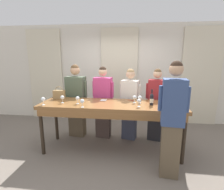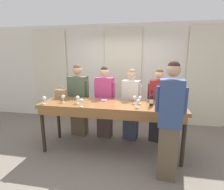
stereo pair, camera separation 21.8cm
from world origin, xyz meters
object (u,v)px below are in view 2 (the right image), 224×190
object	(u,v)px
wine_glass_center_right	(78,98)
guest_striped_shirt	(158,105)
wine_glass_back_mid	(167,103)
wine_glass_front_left	(44,98)
wine_glass_center_mid	(135,98)
wine_glass_front_right	(81,101)
wine_glass_center_left	(63,97)
host_pouring	(170,121)
wine_glass_back_left	(140,98)
wine_glass_front_mid	(138,102)
guest_pink_top	(105,102)
tasting_bar	(111,108)
wine_bottle	(151,100)
handbag	(61,94)
guest_olive_jacket	(79,100)
guest_cream_sweater	(131,104)

from	to	relation	value
wine_glass_center_right	guest_striped_shirt	bearing A→B (deg)	24.08
wine_glass_back_mid	wine_glass_front_left	bearing A→B (deg)	-177.79
wine_glass_front_left	wine_glass_center_mid	xyz separation A→B (m)	(1.72, 0.36, 0.00)
wine_glass_front_right	wine_glass_center_mid	bearing A→B (deg)	23.93
wine_glass_front_right	wine_glass_center_left	world-z (taller)	same
host_pouring	wine_glass_front_left	bearing A→B (deg)	169.98
wine_glass_center_left	wine_glass_back_left	bearing A→B (deg)	6.71
wine_glass_front_mid	guest_pink_top	world-z (taller)	guest_pink_top
tasting_bar	wine_glass_back_mid	size ratio (longest dim) A/B	18.63
wine_bottle	handbag	distance (m)	1.97
wine_glass_front_left	wine_glass_back_left	size ratio (longest dim) A/B	1.00
guest_olive_jacket	tasting_bar	bearing A→B (deg)	-33.64
wine_glass_center_left	wine_glass_center_right	distance (m)	0.32
guest_striped_shirt	wine_glass_center_mid	bearing A→B (deg)	-134.27
wine_glass_front_left	host_pouring	bearing A→B (deg)	-10.02
wine_glass_front_left	wine_glass_front_mid	bearing A→B (deg)	2.98
tasting_bar	wine_glass_front_left	bearing A→B (deg)	-168.84
wine_glass_front_left	wine_glass_back_left	xyz separation A→B (m)	(1.83, 0.36, 0.00)
wine_glass_back_left	wine_glass_center_left	bearing A→B (deg)	-173.29
wine_glass_front_left	wine_glass_back_left	bearing A→B (deg)	11.24
wine_glass_center_left	guest_pink_top	distance (m)	1.00
wine_bottle	guest_olive_jacket	bearing A→B (deg)	159.86
handbag	wine_glass_back_left	world-z (taller)	handbag
wine_glass_back_left	guest_cream_sweater	xyz separation A→B (m)	(-0.20, 0.50, -0.27)
wine_glass_front_right	guest_striped_shirt	xyz separation A→B (m)	(1.43, 0.92, -0.26)
wine_glass_center_mid	handbag	bearing A→B (deg)	174.78
tasting_bar	wine_glass_front_right	bearing A→B (deg)	-148.07
wine_glass_front_mid	wine_glass_front_right	bearing A→B (deg)	-171.68
tasting_bar	wine_glass_front_mid	size ratio (longest dim) A/B	18.63
wine_bottle	wine_glass_back_mid	distance (m)	0.31
wine_glass_center_right	guest_cream_sweater	world-z (taller)	guest_cream_sweater
wine_glass_front_mid	host_pouring	xyz separation A→B (m)	(0.49, -0.50, -0.14)
wine_glass_front_right	guest_olive_jacket	bearing A→B (deg)	114.81
tasting_bar	wine_glass_front_right	world-z (taller)	wine_glass_front_right
wine_bottle	wine_glass_center_right	bearing A→B (deg)	-176.40
tasting_bar	host_pouring	bearing A→B (deg)	-32.71
tasting_bar	wine_glass_back_left	xyz separation A→B (m)	(0.55, 0.11, 0.20)
handbag	wine_glass_front_mid	bearing A→B (deg)	-13.70
wine_glass_center_mid	guest_pink_top	bearing A→B (deg)	145.23
wine_bottle	wine_glass_front_mid	world-z (taller)	wine_bottle
wine_glass_front_mid	guest_striped_shirt	bearing A→B (deg)	62.15
wine_glass_center_right	handbag	bearing A→B (deg)	146.07
wine_glass_center_mid	wine_glass_center_right	xyz separation A→B (m)	(-1.10, -0.21, -0.00)
wine_glass_back_mid	host_pouring	xyz separation A→B (m)	(-0.01, -0.50, -0.15)
wine_glass_center_right	guest_olive_jacket	xyz separation A→B (m)	(-0.27, 0.71, -0.23)
wine_glass_center_mid	wine_glass_back_left	size ratio (longest dim) A/B	1.00
wine_bottle	wine_glass_back_left	bearing A→B (deg)	150.86
tasting_bar	wine_glass_front_mid	xyz separation A→B (m)	(0.53, -0.16, 0.20)
guest_olive_jacket	wine_glass_center_left	bearing A→B (deg)	-94.43
tasting_bar	guest_pink_top	size ratio (longest dim) A/B	1.66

